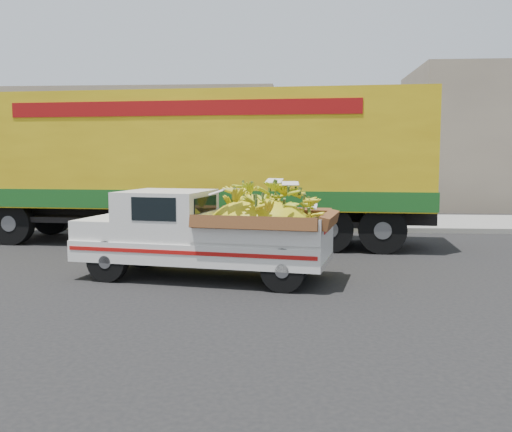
{
  "coord_description": "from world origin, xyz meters",
  "views": [
    {
      "loc": [
        1.96,
        -9.75,
        2.2
      ],
      "look_at": [
        1.19,
        0.83,
        1.11
      ],
      "focal_mm": 40.0,
      "sensor_mm": 36.0,
      "label": 1
    }
  ],
  "objects": [
    {
      "name": "semi_trailer",
      "position": [
        -0.67,
        4.76,
        2.12
      ],
      "size": [
        12.04,
        3.41,
        3.8
      ],
      "rotation": [
        0.0,
        0.0,
        -0.08
      ],
      "color": "black",
      "rests_on": "ground"
    },
    {
      "name": "building_left",
      "position": [
        -8.0,
        15.21,
        2.5
      ],
      "size": [
        18.0,
        6.0,
        5.0
      ],
      "primitive_type": "cube",
      "color": "gray",
      "rests_on": "ground"
    },
    {
      "name": "sidewalk",
      "position": [
        0.0,
        9.31,
        0.07
      ],
      "size": [
        60.0,
        4.0,
        0.14
      ],
      "primitive_type": "cube",
      "color": "gray",
      "rests_on": "ground"
    },
    {
      "name": "pickup_truck",
      "position": [
        0.6,
        0.38,
        0.86
      ],
      "size": [
        4.78,
        2.45,
        1.6
      ],
      "rotation": [
        0.0,
        0.0,
        -0.18
      ],
      "color": "black",
      "rests_on": "ground"
    },
    {
      "name": "ground",
      "position": [
        0.0,
        0.0,
        0.0
      ],
      "size": [
        100.0,
        100.0,
        0.0
      ],
      "primitive_type": "plane",
      "color": "black",
      "rests_on": "ground"
    },
    {
      "name": "curb",
      "position": [
        0.0,
        7.21,
        0.07
      ],
      "size": [
        60.0,
        0.25,
        0.15
      ],
      "primitive_type": "cube",
      "color": "gray",
      "rests_on": "ground"
    }
  ]
}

